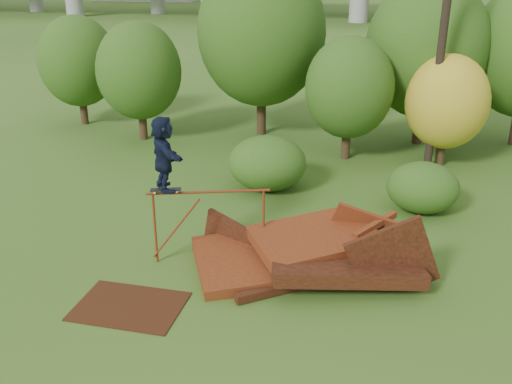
% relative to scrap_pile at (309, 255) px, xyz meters
% --- Properties ---
extents(ground, '(240.00, 240.00, 0.00)m').
position_rel_scrap_pile_xyz_m(ground, '(-0.63, -1.30, -0.37)').
color(ground, '#2D5116').
rests_on(ground, ground).
extents(scrap_pile, '(6.08, 3.92, 2.22)m').
position_rel_scrap_pile_xyz_m(scrap_pile, '(0.00, 0.00, 0.00)').
color(scrap_pile, '#4C220D').
rests_on(scrap_pile, ground).
extents(grind_rail, '(2.83, 0.87, 1.85)m').
position_rel_scrap_pile_xyz_m(grind_rail, '(-2.44, -0.02, 0.97)').
color(grind_rail, maroon).
rests_on(grind_rail, ground).
extents(skateboard, '(0.75, 0.39, 0.08)m').
position_rel_scrap_pile_xyz_m(skateboard, '(-3.40, -0.30, 1.53)').
color(skateboard, black).
rests_on(skateboard, grind_rail).
extents(skater, '(1.33, 1.65, 1.76)m').
position_rel_scrap_pile_xyz_m(skater, '(-3.40, -0.30, 2.43)').
color(skater, black).
rests_on(skater, skateboard).
extents(flat_plate, '(2.33, 1.71, 0.03)m').
position_rel_scrap_pile_xyz_m(flat_plate, '(-3.60, -2.38, -0.36)').
color(flat_plate, '#361A0B').
rests_on(flat_plate, ground).
extents(tree_0, '(3.37, 3.37, 4.76)m').
position_rel_scrap_pile_xyz_m(tree_0, '(-7.88, 9.34, 2.44)').
color(tree_0, black).
rests_on(tree_0, ground).
extents(tree_1, '(5.16, 5.16, 7.18)m').
position_rel_scrap_pile_xyz_m(tree_1, '(-3.25, 11.06, 3.83)').
color(tree_1, black).
rests_on(tree_1, ground).
extents(tree_2, '(3.19, 3.19, 4.49)m').
position_rel_scrap_pile_xyz_m(tree_2, '(0.44, 8.48, 2.28)').
color(tree_2, black).
rests_on(tree_2, ground).
extents(tree_3, '(4.65, 4.65, 6.45)m').
position_rel_scrap_pile_xyz_m(tree_3, '(3.18, 10.96, 3.40)').
color(tree_3, black).
rests_on(tree_3, ground).
extents(tree_4, '(2.88, 2.88, 3.97)m').
position_rel_scrap_pile_xyz_m(tree_4, '(3.84, 8.40, 1.94)').
color(tree_4, black).
rests_on(tree_4, ground).
extents(tree_6, '(3.41, 3.41, 4.76)m').
position_rel_scrap_pile_xyz_m(tree_6, '(-11.37, 11.05, 2.42)').
color(tree_6, black).
rests_on(tree_6, ground).
extents(shrub_left, '(2.52, 2.32, 1.74)m').
position_rel_scrap_pile_xyz_m(shrub_left, '(-1.89, 4.91, 0.50)').
color(shrub_left, '#214A13').
rests_on(shrub_left, ground).
extents(shrub_right, '(2.10, 1.92, 1.49)m').
position_rel_scrap_pile_xyz_m(shrub_right, '(2.88, 4.04, 0.37)').
color(shrub_right, '#214A13').
rests_on(shrub_right, ground).
extents(utility_pole, '(1.40, 0.28, 10.11)m').
position_rel_scrap_pile_xyz_m(utility_pole, '(3.37, 7.91, 4.76)').
color(utility_pole, black).
rests_on(utility_pole, ground).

